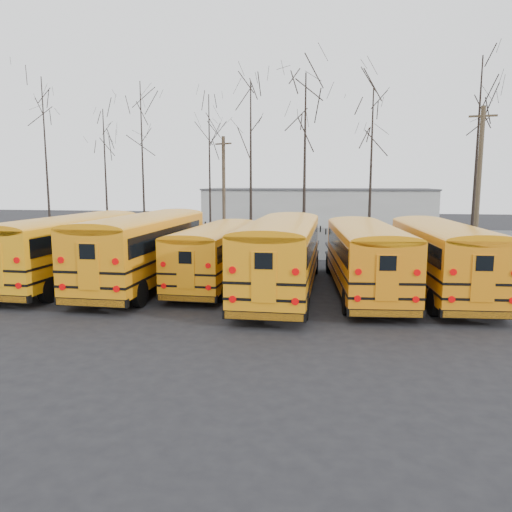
% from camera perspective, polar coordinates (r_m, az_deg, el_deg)
% --- Properties ---
extents(ground, '(120.00, 120.00, 0.00)m').
position_cam_1_polar(ground, '(19.67, -2.42, -5.64)').
color(ground, black).
rests_on(ground, ground).
extents(fence, '(40.00, 0.04, 2.00)m').
position_cam_1_polar(fence, '(31.15, 1.97, 1.49)').
color(fence, gray).
rests_on(fence, ground).
extents(distant_building, '(22.00, 8.00, 4.00)m').
position_cam_1_polar(distant_building, '(50.79, 7.05, 5.27)').
color(distant_building, '#B3B4AF').
rests_on(distant_building, ground).
extents(bus_a, '(3.02, 11.78, 3.27)m').
position_cam_1_polar(bus_a, '(25.06, -20.51, 1.35)').
color(bus_a, black).
rests_on(bus_a, ground).
extents(bus_b, '(2.89, 12.16, 3.39)m').
position_cam_1_polar(bus_b, '(23.48, -12.47, 1.42)').
color(bus_b, black).
rests_on(bus_b, ground).
extents(bus_c, '(2.59, 10.31, 2.87)m').
position_cam_1_polar(bus_c, '(23.17, -4.51, 0.73)').
color(bus_c, black).
rests_on(bus_c, ground).
extents(bus_d, '(2.74, 11.89, 3.32)m').
position_cam_1_polar(bus_d, '(21.08, 2.94, 0.70)').
color(bus_d, black).
rests_on(bus_d, ground).
extents(bus_e, '(3.54, 11.27, 3.11)m').
position_cam_1_polar(bus_e, '(21.75, 12.38, 0.42)').
color(bus_e, black).
rests_on(bus_e, ground).
extents(bus_f, '(3.34, 11.39, 3.15)m').
position_cam_1_polar(bus_f, '(22.52, 20.43, 0.42)').
color(bus_f, black).
rests_on(bus_f, ground).
extents(utility_pole_left, '(1.35, 0.71, 8.10)m').
position_cam_1_polar(utility_pole_left, '(37.59, -3.70, 7.51)').
color(utility_pole_left, '#453727').
rests_on(utility_pole_left, ground).
extents(utility_pole_right, '(1.70, 0.44, 9.57)m').
position_cam_1_polar(utility_pole_right, '(35.66, 24.12, 7.95)').
color(utility_pole_right, '#463928').
rests_on(utility_pole_right, ground).
extents(tree_0, '(0.26, 0.26, 12.62)m').
position_cam_1_polar(tree_0, '(42.22, -22.85, 9.89)').
color(tree_0, black).
rests_on(tree_0, ground).
extents(tree_1, '(0.26, 0.26, 10.14)m').
position_cam_1_polar(tree_1, '(39.78, -16.80, 8.53)').
color(tree_1, black).
rests_on(tree_1, ground).
extents(tree_2, '(0.26, 0.26, 11.95)m').
position_cam_1_polar(tree_2, '(38.13, -12.82, 10.05)').
color(tree_2, black).
rests_on(tree_2, ground).
extents(tree_3, '(0.26, 0.26, 11.01)m').
position_cam_1_polar(tree_3, '(37.28, -5.32, 9.54)').
color(tree_3, black).
rests_on(tree_3, ground).
extents(tree_4, '(0.26, 0.26, 11.13)m').
position_cam_1_polar(tree_4, '(33.15, -0.60, 9.81)').
color(tree_4, black).
rests_on(tree_4, ground).
extents(tree_5, '(0.26, 0.26, 11.78)m').
position_cam_1_polar(tree_5, '(33.76, 5.58, 10.30)').
color(tree_5, black).
rests_on(tree_5, ground).
extents(tree_6, '(0.26, 0.26, 10.77)m').
position_cam_1_polar(tree_6, '(33.45, 12.99, 9.28)').
color(tree_6, black).
rests_on(tree_6, ground).
extents(tree_7, '(0.26, 0.26, 12.93)m').
position_cam_1_polar(tree_7, '(36.96, 23.89, 10.36)').
color(tree_7, black).
rests_on(tree_7, ground).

